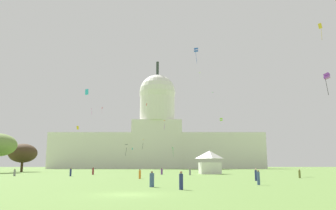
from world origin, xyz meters
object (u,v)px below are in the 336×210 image
Objects in this scene: kite_orange_low at (143,141)px; kite_cyan_mid at (88,92)px; person_grey_near_tent at (191,172)px; kite_black_low at (128,146)px; person_navy_mid_right at (257,175)px; kite_green_high at (213,93)px; kite_gold_mid at (322,27)px; kite_lime_mid at (223,119)px; kite_blue_mid at (197,50)px; kite_green_low at (174,149)px; person_denim_aisle_center at (260,178)px; kite_orange_low_b at (165,122)px; capitol_building at (159,137)px; kite_violet_low at (329,76)px; person_navy_edge_east at (183,181)px; person_olive_lawn_far_left at (301,174)px; kite_red_mid at (148,104)px; person_purple_front_left at (163,172)px; kite_magenta_mid at (94,110)px; event_tent at (211,162)px; kite_pink_mid at (104,108)px; tree_west_far at (0,145)px; kite_white_high at (202,74)px; kite_yellow_low at (79,128)px; tree_west_mid at (24,153)px; kite_turquoise_low at (134,149)px; person_maroon_back_right at (95,171)px; person_orange_edge_west at (141,174)px; person_denim_front_right at (153,180)px.

kite_orange_low is 2.64× the size of kite_cyan_mid.
kite_black_low is at bearing 169.85° from person_grey_near_tent.
kite_green_high reaches higher than person_navy_mid_right.
kite_gold_mid is 1.64× the size of kite_lime_mid.
kite_blue_mid reaches higher than kite_green_low.
kite_orange_low_b is at bearing 67.98° from person_denim_aisle_center.
capitol_building is 79.93× the size of person_denim_aisle_center.
kite_violet_low is at bearing 38.85° from kite_cyan_mid.
kite_green_high is (19.34, 120.52, 34.42)m from person_navy_edge_east.
person_navy_edge_east is (-21.77, -27.86, 0.07)m from person_olive_lawn_far_left.
person_navy_mid_right is 79.09m from kite_red_mid.
kite_blue_mid reaches higher than person_purple_front_left.
kite_magenta_mid is (-50.05, 112.94, 28.22)m from person_navy_mid_right.
kite_black_low is (-37.65, 60.35, 8.14)m from person_olive_lawn_far_left.
kite_cyan_mid is at bearing 51.19° from kite_blue_mid.
person_denim_aisle_center is (-0.37, -48.19, -2.16)m from event_tent.
kite_gold_mid is (42.93, -49.59, 8.91)m from kite_red_mid.
capitol_building is at bearing 7.75° from kite_pink_mid.
kite_cyan_mid is at bearing -39.38° from tree_west_far.
kite_lime_mid is at bearing -106.57° from kite_white_high.
kite_pink_mid is (-50.58, 140.02, 33.74)m from person_navy_mid_right.
kite_gold_mid is 1.54× the size of kite_magenta_mid.
person_grey_near_tent is 1.07× the size of kite_yellow_low.
tree_west_mid is at bearing 152.19° from event_tent.
tree_west_mid is 72.15m from kite_turquoise_low.
kite_yellow_low is at bearing 129.94° from person_navy_edge_east.
kite_yellow_low reaches higher than tree_west_far.
kite_cyan_mid is (-0.38, -7.65, 17.46)m from person_maroon_back_right.
kite_green_high is 59.09m from kite_magenta_mid.
kite_pink_mid reaches higher than kite_gold_mid.
event_tent is 41.71m from kite_gold_mid.
person_orange_edge_west is (-27.66, -2.93, 0.02)m from person_olive_lawn_far_left.
kite_blue_mid is at bearing 139.94° from kite_black_low.
kite_green_high is 0.48× the size of kite_lime_mid.
kite_yellow_low is 61.47m from kite_lime_mid.
kite_yellow_low is at bearing 74.37° from person_orange_edge_west.
kite_pink_mid is (-72.87, 116.99, 1.26)m from kite_gold_mid.
person_olive_lawn_far_left is 46.98m from kite_blue_mid.
kite_orange_low is at bearing -95.62° from kite_pink_mid.
kite_turquoise_low is (30.96, 80.89, 2.46)m from tree_west_far.
kite_blue_mid reaches higher than person_navy_mid_right.
kite_gold_mid reaches higher than kite_yellow_low.
kite_red_mid reaches higher than person_orange_edge_west.
kite_green_low is at bearing 91.64° from event_tent.
kite_turquoise_low is at bearing 65.18° from tree_west_mid.
kite_black_low is 15.66m from kite_orange_low_b.
kite_magenta_mid is at bearing 126.08° from person_navy_edge_east.
person_grey_near_tent is at bearing -53.58° from person_olive_lawn_far_left.
person_orange_edge_west is 25.62m from person_navy_edge_east.
person_navy_edge_east reaches higher than person_denim_front_right.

